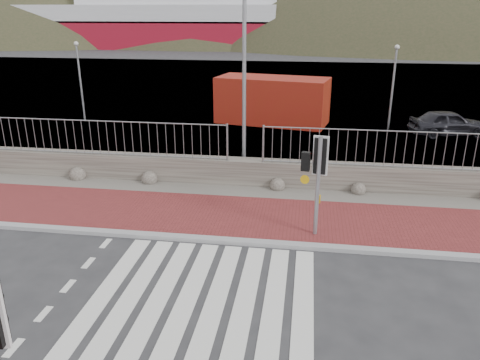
% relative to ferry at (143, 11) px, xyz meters
% --- Properties ---
extents(ground, '(220.00, 220.00, 0.00)m').
position_rel_ferry_xyz_m(ground, '(24.65, -67.90, -5.36)').
color(ground, '#28282B').
rests_on(ground, ground).
extents(sidewalk_far, '(40.00, 3.00, 0.08)m').
position_rel_ferry_xyz_m(sidewalk_far, '(24.65, -63.40, -5.32)').
color(sidewalk_far, maroon).
rests_on(sidewalk_far, ground).
extents(kerb_far, '(40.00, 0.25, 0.12)m').
position_rel_ferry_xyz_m(kerb_far, '(24.65, -64.90, -5.31)').
color(kerb_far, gray).
rests_on(kerb_far, ground).
extents(zebra_crossing, '(4.62, 5.60, 0.01)m').
position_rel_ferry_xyz_m(zebra_crossing, '(24.65, -67.90, -5.36)').
color(zebra_crossing, silver).
rests_on(zebra_crossing, ground).
extents(gravel_strip, '(40.00, 1.50, 0.06)m').
position_rel_ferry_xyz_m(gravel_strip, '(24.65, -61.40, -5.33)').
color(gravel_strip, '#59544C').
rests_on(gravel_strip, ground).
extents(stone_wall, '(40.00, 0.60, 0.90)m').
position_rel_ferry_xyz_m(stone_wall, '(24.65, -60.60, -4.91)').
color(stone_wall, '#4B443E').
rests_on(stone_wall, ground).
extents(railing, '(18.07, 0.07, 1.22)m').
position_rel_ferry_xyz_m(railing, '(24.65, -60.75, -3.54)').
color(railing, gray).
rests_on(railing, stone_wall).
extents(quay, '(120.00, 40.00, 0.50)m').
position_rel_ferry_xyz_m(quay, '(24.65, -40.00, -5.36)').
color(quay, '#4C4C4F').
rests_on(quay, ground).
extents(water, '(220.00, 50.00, 0.05)m').
position_rel_ferry_xyz_m(water, '(24.65, -5.00, -5.36)').
color(water, '#3F4C54').
rests_on(water, ground).
extents(ferry, '(50.00, 16.00, 20.00)m').
position_rel_ferry_xyz_m(ferry, '(0.00, 0.00, 0.00)').
color(ferry, maroon).
rests_on(ferry, ground).
extents(hills_backdrop, '(254.00, 90.00, 100.00)m').
position_rel_ferry_xyz_m(hills_backdrop, '(31.40, 20.00, -28.42)').
color(hills_backdrop, '#2D321E').
rests_on(hills_backdrop, ground).
extents(traffic_signal_far, '(0.67, 0.32, 2.74)m').
position_rel_ferry_xyz_m(traffic_signal_far, '(26.96, -64.18, -3.38)').
color(traffic_signal_far, gray).
rests_on(traffic_signal_far, ground).
extents(streetlight, '(1.59, 0.36, 7.51)m').
position_rel_ferry_xyz_m(streetlight, '(24.61, -59.82, -1.13)').
color(streetlight, gray).
rests_on(streetlight, ground).
extents(shipping_container, '(6.05, 3.46, 2.37)m').
position_rel_ferry_xyz_m(shipping_container, '(24.78, -51.14, -4.17)').
color(shipping_container, maroon).
rests_on(shipping_container, ground).
extents(car_a, '(3.77, 2.08, 1.21)m').
position_rel_ferry_xyz_m(car_a, '(33.30, -52.59, -4.75)').
color(car_a, black).
rests_on(car_a, ground).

